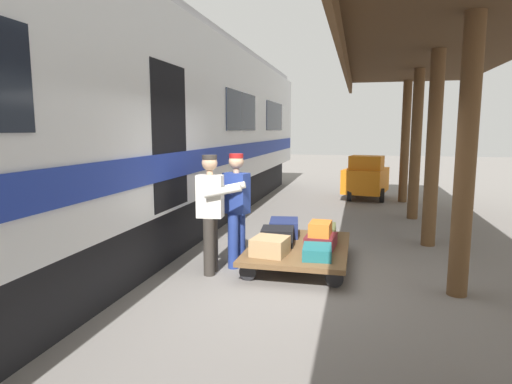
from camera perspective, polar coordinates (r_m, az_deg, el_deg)
The scene contains 14 objects.
ground_plane at distance 6.05m, azimuth 5.83°, elevation -11.68°, with size 60.00×60.00×0.00m, color slate.
platform_canopy at distance 5.89m, azimuth 26.20°, elevation 18.78°, with size 3.20×15.32×3.56m.
train_car at distance 6.96m, azimuth -22.62°, elevation 7.64°, with size 3.02×21.81×4.00m.
luggage_cart at distance 6.70m, azimuth 5.64°, elevation -7.34°, with size 1.47×2.11×0.31m.
suitcase_maroon_trunk at distance 6.63m, azimuth 8.51°, elevation -6.36°, with size 0.43×0.54×0.18m, color maroon.
suitcase_olive_duffel at distance 7.19m, azimuth 8.91°, elevation -5.15°, with size 0.38×0.61×0.20m, color brown.
suitcase_navy_fabric at distance 7.26m, azimuth 3.69°, elevation -4.68°, with size 0.46×0.61×0.26m, color navy.
suitcase_teal_softside at distance 6.08m, azimuth 8.03°, elevation -7.80°, with size 0.39×0.50×0.16m, color #1E666B.
suitcase_tan_vintage at distance 6.16m, azimuth 1.86°, elevation -7.11°, with size 0.47×0.47×0.25m, color tan.
suitcase_black_hardshell at distance 6.70m, azimuth 2.85°, elevation -5.80°, with size 0.49×0.48×0.25m, color black.
suitcase_orange_carryall at distance 6.57m, azimuth 8.44°, elevation -4.78°, with size 0.30×0.43×0.20m, color #CC6B23.
porter_in_overalls at distance 6.48m, azimuth -2.73°, elevation -1.84°, with size 0.73×0.55×1.70m.
porter_by_door at distance 6.18m, azimuth -5.84°, elevation -2.36°, with size 0.69×0.46×1.70m.
baggage_tug at distance 13.28m, azimuth 14.21°, elevation 1.80°, with size 1.43×1.89×1.30m.
Camera 1 is at (-0.72, 5.65, 2.06)m, focal length 30.48 mm.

